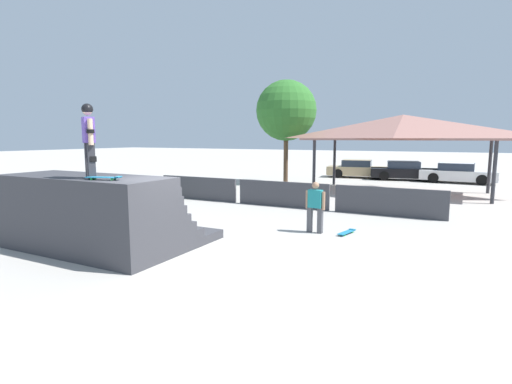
{
  "coord_description": "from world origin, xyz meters",
  "views": [
    {
      "loc": [
        5.98,
        -7.37,
        2.85
      ],
      "look_at": [
        -0.1,
        4.31,
        1.05
      ],
      "focal_mm": 28.0,
      "sensor_mm": 36.0,
      "label": 1
    }
  ],
  "objects_px": {
    "skater_on_deck": "(89,136)",
    "parked_car_white": "(458,173)",
    "skateboard_on_deck": "(105,177)",
    "parked_car_black": "(405,171)",
    "bystander_walking": "(315,205)",
    "trash_bin": "(161,192)",
    "parked_car_tan": "(358,169)",
    "tree_beside_pavilion": "(286,111)",
    "skateboard_on_ground": "(347,232)"
  },
  "relations": [
    {
      "from": "skater_on_deck",
      "to": "parked_car_white",
      "type": "xyz_separation_m",
      "value": [
        7.36,
        21.83,
        -2.29
      ]
    },
    {
      "from": "trash_bin",
      "to": "skateboard_on_ground",
      "type": "bearing_deg",
      "value": -13.36
    },
    {
      "from": "parked_car_black",
      "to": "skateboard_on_deck",
      "type": "bearing_deg",
      "value": -110.69
    },
    {
      "from": "trash_bin",
      "to": "parked_car_tan",
      "type": "xyz_separation_m",
      "value": [
        5.24,
        15.0,
        0.18
      ]
    },
    {
      "from": "skateboard_on_deck",
      "to": "tree_beside_pavilion",
      "type": "distance_m",
      "value": 17.09
    },
    {
      "from": "skater_on_deck",
      "to": "tree_beside_pavilion",
      "type": "bearing_deg",
      "value": 129.08
    },
    {
      "from": "skateboard_on_deck",
      "to": "tree_beside_pavilion",
      "type": "xyz_separation_m",
      "value": [
        -2.77,
        16.68,
        2.52
      ]
    },
    {
      "from": "skateboard_on_ground",
      "to": "parked_car_white",
      "type": "distance_m",
      "value": 16.89
    },
    {
      "from": "bystander_walking",
      "to": "tree_beside_pavilion",
      "type": "bearing_deg",
      "value": -59.94
    },
    {
      "from": "parked_car_tan",
      "to": "skateboard_on_deck",
      "type": "bearing_deg",
      "value": -98.32
    },
    {
      "from": "tree_beside_pavilion",
      "to": "bystander_walking",
      "type": "bearing_deg",
      "value": -62.87
    },
    {
      "from": "bystander_walking",
      "to": "skateboard_on_deck",
      "type": "bearing_deg",
      "value": 60.12
    },
    {
      "from": "skateboard_on_deck",
      "to": "trash_bin",
      "type": "xyz_separation_m",
      "value": [
        -4.83,
        7.4,
        -1.54
      ]
    },
    {
      "from": "parked_car_tan",
      "to": "trash_bin",
      "type": "bearing_deg",
      "value": -116.52
    },
    {
      "from": "parked_car_black",
      "to": "skater_on_deck",
      "type": "bearing_deg",
      "value": -112.13
    },
    {
      "from": "bystander_walking",
      "to": "parked_car_white",
      "type": "height_order",
      "value": "bystander_walking"
    },
    {
      "from": "parked_car_tan",
      "to": "tree_beside_pavilion",
      "type": "bearing_deg",
      "value": -126.27
    },
    {
      "from": "skater_on_deck",
      "to": "skateboard_on_deck",
      "type": "xyz_separation_m",
      "value": [
        0.56,
        -0.1,
        -0.92
      ]
    },
    {
      "from": "tree_beside_pavilion",
      "to": "parked_car_white",
      "type": "xyz_separation_m",
      "value": [
        9.57,
        5.26,
        -3.88
      ]
    },
    {
      "from": "skater_on_deck",
      "to": "trash_bin",
      "type": "bearing_deg",
      "value": 151.86
    },
    {
      "from": "bystander_walking",
      "to": "parked_car_white",
      "type": "distance_m",
      "value": 17.32
    },
    {
      "from": "skater_on_deck",
      "to": "parked_car_white",
      "type": "height_order",
      "value": "skater_on_deck"
    },
    {
      "from": "parked_car_black",
      "to": "parked_car_white",
      "type": "height_order",
      "value": "same"
    },
    {
      "from": "parked_car_black",
      "to": "parked_car_white",
      "type": "relative_size",
      "value": 1.05
    },
    {
      "from": "skateboard_on_ground",
      "to": "parked_car_tan",
      "type": "relative_size",
      "value": 0.19
    },
    {
      "from": "skateboard_on_ground",
      "to": "tree_beside_pavilion",
      "type": "height_order",
      "value": "tree_beside_pavilion"
    },
    {
      "from": "skateboard_on_deck",
      "to": "parked_car_white",
      "type": "relative_size",
      "value": 0.18
    },
    {
      "from": "skateboard_on_ground",
      "to": "trash_bin",
      "type": "distance_m",
      "value": 9.23
    },
    {
      "from": "parked_car_black",
      "to": "parked_car_white",
      "type": "xyz_separation_m",
      "value": [
        3.2,
        -0.2,
        0.0
      ]
    },
    {
      "from": "parked_car_tan",
      "to": "parked_car_white",
      "type": "bearing_deg",
      "value": -11.47
    },
    {
      "from": "skateboard_on_deck",
      "to": "parked_car_black",
      "type": "distance_m",
      "value": 22.47
    },
    {
      "from": "bystander_walking",
      "to": "trash_bin",
      "type": "xyz_separation_m",
      "value": [
        -8.05,
        2.4,
        -0.43
      ]
    },
    {
      "from": "skateboard_on_ground",
      "to": "parked_car_black",
      "type": "xyz_separation_m",
      "value": [
        -0.53,
        16.87,
        0.54
      ]
    },
    {
      "from": "skater_on_deck",
      "to": "trash_bin",
      "type": "height_order",
      "value": "skater_on_deck"
    },
    {
      "from": "skateboard_on_ground",
      "to": "parked_car_white",
      "type": "height_order",
      "value": "parked_car_white"
    },
    {
      "from": "skateboard_on_deck",
      "to": "skateboard_on_ground",
      "type": "relative_size",
      "value": 0.95
    },
    {
      "from": "skateboard_on_ground",
      "to": "parked_car_white",
      "type": "relative_size",
      "value": 0.19
    },
    {
      "from": "skater_on_deck",
      "to": "bystander_walking",
      "type": "bearing_deg",
      "value": 83.82
    },
    {
      "from": "trash_bin",
      "to": "parked_car_white",
      "type": "bearing_deg",
      "value": 51.32
    },
    {
      "from": "parked_car_black",
      "to": "bystander_walking",
      "type": "bearing_deg",
      "value": -102.72
    },
    {
      "from": "tree_beside_pavilion",
      "to": "parked_car_tan",
      "type": "height_order",
      "value": "tree_beside_pavilion"
    },
    {
      "from": "trash_bin",
      "to": "parked_car_black",
      "type": "distance_m",
      "value": 16.98
    },
    {
      "from": "skater_on_deck",
      "to": "skateboard_on_ground",
      "type": "xyz_separation_m",
      "value": [
        4.69,
        5.16,
        -2.83
      ]
    },
    {
      "from": "parked_car_tan",
      "to": "parked_car_black",
      "type": "bearing_deg",
      "value": -12.05
    },
    {
      "from": "parked_car_white",
      "to": "trash_bin",
      "type": "bearing_deg",
      "value": -126.46
    },
    {
      "from": "skateboard_on_deck",
      "to": "parked_car_white",
      "type": "bearing_deg",
      "value": 53.97
    },
    {
      "from": "skateboard_on_deck",
      "to": "parked_car_white",
      "type": "distance_m",
      "value": 23.01
    },
    {
      "from": "trash_bin",
      "to": "skater_on_deck",
      "type": "bearing_deg",
      "value": -59.62
    },
    {
      "from": "skateboard_on_deck",
      "to": "parked_car_black",
      "type": "bearing_deg",
      "value": 61.96
    },
    {
      "from": "skater_on_deck",
      "to": "parked_car_tan",
      "type": "distance_m",
      "value": 22.44
    }
  ]
}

